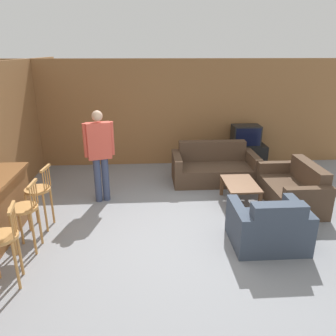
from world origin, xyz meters
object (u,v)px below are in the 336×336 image
at_px(bar_chair_far, 39,194).
at_px(couch_far, 214,168).
at_px(armchair_near, 269,227).
at_px(tv_unit, 244,155).
at_px(bar_chair_near, 3,243).
at_px(loveseat_right, 293,190).
at_px(bar_chair_mid, 25,213).
at_px(coffee_table, 240,186).
at_px(tv, 246,135).
at_px(person_by_window, 100,151).

xyz_separation_m(bar_chair_far, couch_far, (3.23, 1.86, -0.30)).
relative_size(armchair_near, tv_unit, 1.03).
relative_size(bar_chair_near, loveseat_right, 0.71).
bearing_deg(bar_chair_near, bar_chair_far, 89.99).
distance_m(bar_chair_mid, coffee_table, 3.75).
height_order(bar_chair_mid, bar_chair_far, same).
relative_size(loveseat_right, tv, 2.21).
xyz_separation_m(bar_chair_mid, armchair_near, (3.54, -0.11, -0.30)).
xyz_separation_m(couch_far, tv, (0.97, 0.95, 0.50)).
xyz_separation_m(armchair_near, person_by_window, (-2.67, 1.73, 0.71)).
xyz_separation_m(bar_chair_far, person_by_window, (0.87, 0.97, 0.42)).
relative_size(bar_chair_far, coffee_table, 1.18).
relative_size(bar_chair_far, tv, 1.57).
bearing_deg(loveseat_right, armchair_near, -125.59).
xyz_separation_m(armchair_near, tv_unit, (0.66, 3.57, -0.02)).
bearing_deg(loveseat_right, couch_far, 135.34).
height_order(bar_chair_mid, tv, bar_chair_mid).
xyz_separation_m(coffee_table, tv_unit, (0.70, 2.15, -0.09)).
relative_size(bar_chair_mid, loveseat_right, 0.71).
height_order(armchair_near, loveseat_right, armchair_near).
relative_size(bar_chair_far, loveseat_right, 0.71).
distance_m(bar_chair_near, bar_chair_mid, 0.76).
bearing_deg(couch_far, loveseat_right, -44.66).
bearing_deg(couch_far, tv_unit, 44.71).
xyz_separation_m(tv, person_by_window, (-3.33, -1.84, 0.21)).
relative_size(couch_far, coffee_table, 2.03).
bearing_deg(bar_chair_far, coffee_table, 10.73).
bearing_deg(couch_far, bar_chair_near, -134.69).
height_order(bar_chair_far, couch_far, bar_chair_far).
bearing_deg(couch_far, coffee_table, -77.31).
height_order(couch_far, loveseat_right, couch_far).
xyz_separation_m(bar_chair_near, tv, (4.20, 4.22, 0.20)).
bearing_deg(bar_chair_far, tv, 33.80).
distance_m(armchair_near, person_by_window, 3.26).
relative_size(bar_chair_mid, coffee_table, 1.18).
distance_m(loveseat_right, tv, 2.30).
distance_m(bar_chair_near, loveseat_right, 4.95).
bearing_deg(bar_chair_near, tv, 45.15).
xyz_separation_m(tv_unit, tv, (0.00, -0.00, 0.52)).
relative_size(armchair_near, tv, 1.58).
relative_size(armchair_near, person_by_window, 0.60).
distance_m(couch_far, tv, 1.45).
distance_m(bar_chair_mid, person_by_window, 1.88).
relative_size(couch_far, loveseat_right, 1.23).
distance_m(bar_chair_far, tv_unit, 5.07).
height_order(bar_chair_near, couch_far, bar_chair_near).
height_order(armchair_near, tv, tv).
xyz_separation_m(bar_chair_near, person_by_window, (0.87, 2.38, 0.42)).
relative_size(coffee_table, person_by_window, 0.51).
xyz_separation_m(bar_chair_near, bar_chair_far, (0.00, 1.41, 0.00)).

